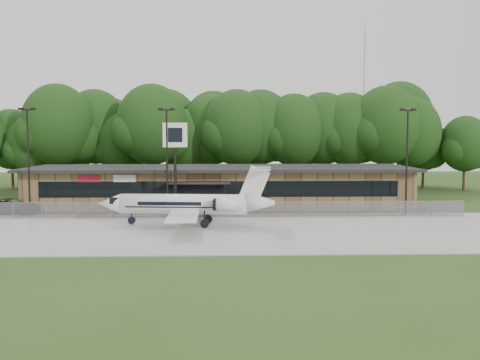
{
  "coord_description": "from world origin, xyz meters",
  "views": [
    {
      "loc": [
        0.34,
        -34.3,
        7.58
      ],
      "look_at": [
        1.79,
        12.0,
        3.78
      ],
      "focal_mm": 40.0,
      "sensor_mm": 36.0,
      "label": 1
    }
  ],
  "objects_px": {
    "terminal": "(220,186)",
    "business_jet": "(190,205)",
    "pole_sign": "(175,145)",
    "suv": "(12,206)"
  },
  "relations": [
    {
      "from": "suv",
      "to": "pole_sign",
      "type": "relative_size",
      "value": 0.63
    },
    {
      "from": "business_jet",
      "to": "suv",
      "type": "relative_size",
      "value": 2.74
    },
    {
      "from": "suv",
      "to": "pole_sign",
      "type": "distance_m",
      "value": 17.14
    },
    {
      "from": "terminal",
      "to": "business_jet",
      "type": "xyz_separation_m",
      "value": [
        -2.45,
        -13.53,
        -0.35
      ]
    },
    {
      "from": "terminal",
      "to": "pole_sign",
      "type": "distance_m",
      "value": 9.5
    },
    {
      "from": "suv",
      "to": "pole_sign",
      "type": "bearing_deg",
      "value": -88.8
    },
    {
      "from": "suv",
      "to": "terminal",
      "type": "bearing_deg",
      "value": -68.24
    },
    {
      "from": "business_jet",
      "to": "pole_sign",
      "type": "relative_size",
      "value": 1.72
    },
    {
      "from": "terminal",
      "to": "business_jet",
      "type": "height_order",
      "value": "business_jet"
    },
    {
      "from": "terminal",
      "to": "business_jet",
      "type": "relative_size",
      "value": 2.7
    }
  ]
}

